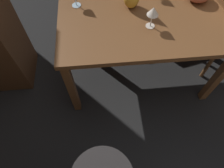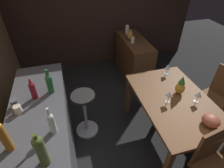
% 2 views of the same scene
% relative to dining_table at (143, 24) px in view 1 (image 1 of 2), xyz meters
% --- Properties ---
extents(ground_plane, '(9.00, 9.00, 0.00)m').
position_rel_dining_table_xyz_m(ground_plane, '(-0.14, 0.21, -0.65)').
color(ground_plane, black).
extents(dining_table, '(1.34, 0.87, 0.74)m').
position_rel_dining_table_xyz_m(dining_table, '(0.00, 0.00, 0.00)').
color(dining_table, brown).
rests_on(dining_table, ground_plane).
extents(chair_near_window, '(0.46, 0.46, 0.93)m').
position_rel_dining_table_xyz_m(chair_near_window, '(-0.76, -0.04, -0.15)').
color(chair_near_window, brown).
rests_on(chair_near_window, ground_plane).
extents(wine_glass_right, '(0.08, 0.08, 0.16)m').
position_rel_dining_table_xyz_m(wine_glass_right, '(-0.02, 0.12, 0.21)').
color(wine_glass_right, silver).
rests_on(wine_glass_right, dining_table).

